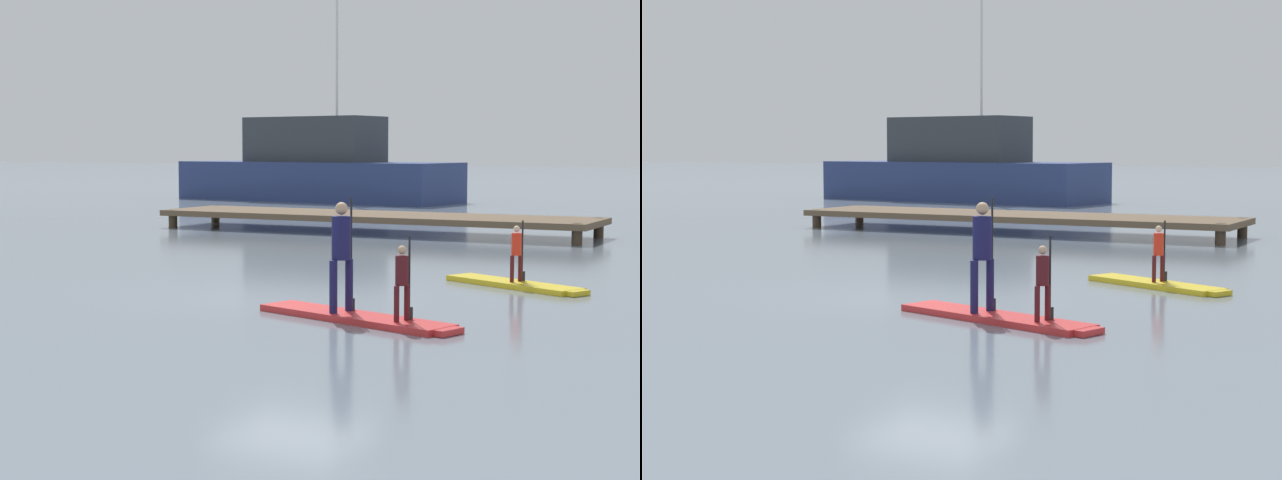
{
  "view_description": "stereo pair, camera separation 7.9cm",
  "coord_description": "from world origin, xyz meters",
  "views": [
    {
      "loc": [
        8.81,
        -15.75,
        2.59
      ],
      "look_at": [
        -0.36,
        1.71,
        0.84
      ],
      "focal_mm": 59.13,
      "sensor_mm": 36.0,
      "label": 1
    },
    {
      "loc": [
        8.88,
        -15.71,
        2.59
      ],
      "look_at": [
        -0.36,
        1.71,
        0.84
      ],
      "focal_mm": 59.13,
      "sensor_mm": 36.0,
      "label": 2
    }
  ],
  "objects": [
    {
      "name": "fishing_boat_white_large",
      "position": [
        -14.91,
        28.99,
        1.48
      ],
      "size": [
        14.31,
        5.92,
        11.14
      ],
      "color": "navy",
      "rests_on": "ground"
    },
    {
      "name": "paddler_child_solo",
      "position": [
        3.05,
        3.03,
        0.68
      ],
      "size": [
        0.24,
        0.35,
        1.13
      ],
      "color": "#4C1419",
      "rests_on": "paddleboard_near"
    },
    {
      "name": "ground_plane",
      "position": [
        0.0,
        0.0,
        0.0
      ],
      "size": [
        240.0,
        240.0,
        0.0
      ],
      "primitive_type": "plane",
      "color": "slate"
    },
    {
      "name": "paddleboard_near",
      "position": [
        3.04,
        3.02,
        0.05
      ],
      "size": [
        2.99,
        1.83,
        0.1
      ],
      "color": "gold",
      "rests_on": "ground"
    },
    {
      "name": "floating_dock",
      "position": [
        -4.53,
        13.08,
        0.48
      ],
      "size": [
        13.58,
        3.06,
        0.58
      ],
      "color": "brown",
      "rests_on": "ground"
    },
    {
      "name": "paddler_child_front",
      "position": [
        2.92,
        -2.0,
        0.71
      ],
      "size": [
        0.24,
        0.38,
        1.22
      ],
      "color": "#4C1419",
      "rests_on": "paddleboard_far"
    },
    {
      "name": "paddleboard_far",
      "position": [
        2.09,
        -1.76,
        0.05
      ],
      "size": [
        3.59,
        1.66,
        0.1
      ],
      "color": "red",
      "rests_on": "ground"
    },
    {
      "name": "paddler_adult",
      "position": [
        1.78,
        -1.66,
        1.05
      ],
      "size": [
        0.37,
        0.5,
        1.73
      ],
      "color": "#19194C",
      "rests_on": "paddleboard_far"
    }
  ]
}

